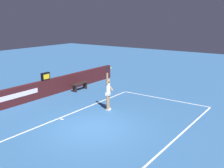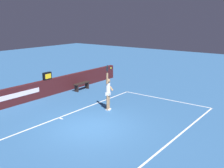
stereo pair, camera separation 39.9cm
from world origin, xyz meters
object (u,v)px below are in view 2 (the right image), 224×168
object	(u,v)px
speed_display	(47,76)
tennis_ball	(111,68)
courtside_bench_far	(82,85)
tennis_player	(108,91)

from	to	relation	value
speed_display	tennis_ball	size ratio (longest dim) A/B	8.22
tennis_ball	courtside_bench_far	world-z (taller)	tennis_ball
tennis_player	courtside_bench_far	bearing A→B (deg)	61.45
courtside_bench_far	tennis_player	bearing A→B (deg)	-118.55
courtside_bench_far	speed_display	bearing A→B (deg)	160.50
tennis_ball	courtside_bench_far	bearing A→B (deg)	61.60
tennis_ball	tennis_player	bearing A→B (deg)	63.62
speed_display	courtside_bench_far	distance (m)	2.59
tennis_player	courtside_bench_far	size ratio (longest dim) A/B	1.76
tennis_player	tennis_ball	xyz separation A→B (m)	(-0.15, -0.30, 1.32)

